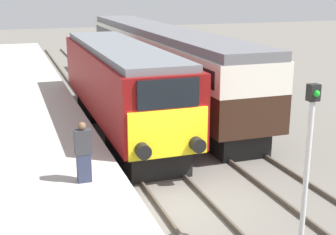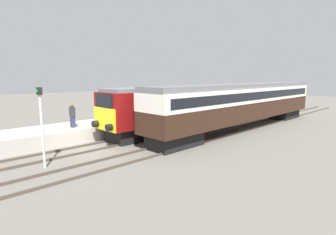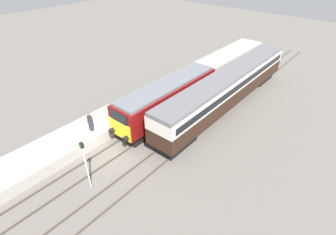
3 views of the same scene
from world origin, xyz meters
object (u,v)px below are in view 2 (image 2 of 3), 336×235
(passenger_carriage, at_px, (245,101))
(signal_post, at_px, (41,121))
(locomotive, at_px, (171,107))
(person_on_platform, at_px, (72,116))

(passenger_carriage, bearing_deg, signal_post, -96.12)
(locomotive, xyz_separation_m, signal_post, (1.70, -10.44, 0.32))
(person_on_platform, bearing_deg, signal_post, -38.41)
(locomotive, bearing_deg, passenger_carriage, 57.85)
(person_on_platform, bearing_deg, passenger_carriage, 63.90)
(locomotive, height_order, passenger_carriage, passenger_carriage)
(passenger_carriage, distance_m, person_on_platform, 13.81)
(signal_post, bearing_deg, person_on_platform, 141.59)
(signal_post, bearing_deg, passenger_carriage, 83.88)
(locomotive, xyz_separation_m, passenger_carriage, (3.40, 5.41, 0.34))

